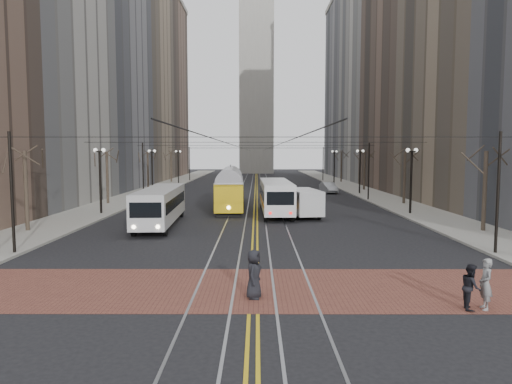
{
  "coord_description": "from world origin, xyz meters",
  "views": [
    {
      "loc": [
        0.12,
        -22.06,
        5.48
      ],
      "look_at": [
        0.06,
        6.65,
        3.0
      ],
      "focal_mm": 32.0,
      "sensor_mm": 36.0,
      "label": 1
    }
  ],
  "objects_px": {
    "sedan_silver": "(328,188)",
    "sedan_grey": "(294,194)",
    "streetcar": "(230,193)",
    "cargo_van": "(304,204)",
    "transit_bus": "(161,207)",
    "clock_tower": "(256,38)",
    "pedestrian_a": "(254,274)",
    "pedestrian_b": "(486,284)",
    "rear_bus": "(276,198)",
    "pedestrian_c": "(471,287)"
  },
  "relations": [
    {
      "from": "transit_bus",
      "to": "pedestrian_c",
      "type": "bearing_deg",
      "value": -53.89
    },
    {
      "from": "pedestrian_b",
      "to": "rear_bus",
      "type": "bearing_deg",
      "value": -159.55
    },
    {
      "from": "cargo_van",
      "to": "sedan_grey",
      "type": "bearing_deg",
      "value": 81.54
    },
    {
      "from": "pedestrian_b",
      "to": "pedestrian_c",
      "type": "distance_m",
      "value": 0.52
    },
    {
      "from": "transit_bus",
      "to": "rear_bus",
      "type": "relative_size",
      "value": 0.99
    },
    {
      "from": "cargo_van",
      "to": "pedestrian_c",
      "type": "height_order",
      "value": "cargo_van"
    },
    {
      "from": "sedan_silver",
      "to": "pedestrian_b",
      "type": "xyz_separation_m",
      "value": [
        -1.8,
        -46.5,
        0.18
      ]
    },
    {
      "from": "sedan_grey",
      "to": "sedan_silver",
      "type": "xyz_separation_m",
      "value": [
        5.61,
        10.45,
        -0.09
      ]
    },
    {
      "from": "pedestrian_b",
      "to": "pedestrian_c",
      "type": "relative_size",
      "value": 1.12
    },
    {
      "from": "sedan_silver",
      "to": "sedan_grey",
      "type": "bearing_deg",
      "value": -125.85
    },
    {
      "from": "streetcar",
      "to": "pedestrian_c",
      "type": "relative_size",
      "value": 8.25
    },
    {
      "from": "pedestrian_c",
      "to": "rear_bus",
      "type": "bearing_deg",
      "value": 26.96
    },
    {
      "from": "streetcar",
      "to": "pedestrian_c",
      "type": "distance_m",
      "value": 30.69
    },
    {
      "from": "sedan_grey",
      "to": "cargo_van",
      "type": "bearing_deg",
      "value": -88.46
    },
    {
      "from": "pedestrian_b",
      "to": "pedestrian_a",
      "type": "bearing_deg",
      "value": -92.24
    },
    {
      "from": "pedestrian_b",
      "to": "pedestrian_c",
      "type": "bearing_deg",
      "value": -83.73
    },
    {
      "from": "sedan_grey",
      "to": "streetcar",
      "type": "bearing_deg",
      "value": -131.65
    },
    {
      "from": "pedestrian_c",
      "to": "pedestrian_b",
      "type": "bearing_deg",
      "value": -76.12
    },
    {
      "from": "pedestrian_c",
      "to": "transit_bus",
      "type": "bearing_deg",
      "value": 52.47
    },
    {
      "from": "pedestrian_b",
      "to": "transit_bus",
      "type": "bearing_deg",
      "value": -134.19
    },
    {
      "from": "pedestrian_a",
      "to": "pedestrian_b",
      "type": "distance_m",
      "value": 8.18
    },
    {
      "from": "streetcar",
      "to": "pedestrian_a",
      "type": "xyz_separation_m",
      "value": [
        2.51,
        -27.76,
        -0.63
      ]
    },
    {
      "from": "clock_tower",
      "to": "streetcar",
      "type": "distance_m",
      "value": 86.68
    },
    {
      "from": "clock_tower",
      "to": "streetcar",
      "type": "bearing_deg",
      "value": -91.8
    },
    {
      "from": "cargo_van",
      "to": "sedan_grey",
      "type": "xyz_separation_m",
      "value": [
        0.16,
        13.26,
        -0.37
      ]
    },
    {
      "from": "streetcar",
      "to": "cargo_van",
      "type": "distance_m",
      "value": 9.09
    },
    {
      "from": "transit_bus",
      "to": "pedestrian_b",
      "type": "distance_m",
      "value": 23.93
    },
    {
      "from": "streetcar",
      "to": "cargo_van",
      "type": "height_order",
      "value": "streetcar"
    },
    {
      "from": "streetcar",
      "to": "rear_bus",
      "type": "xyz_separation_m",
      "value": [
        4.3,
        -4.03,
        -0.08
      ]
    },
    {
      "from": "sedan_grey",
      "to": "rear_bus",
      "type": "bearing_deg",
      "value": -100.46
    },
    {
      "from": "pedestrian_b",
      "to": "cargo_van",
      "type": "bearing_deg",
      "value": -163.87
    },
    {
      "from": "cargo_van",
      "to": "pedestrian_a",
      "type": "xyz_separation_m",
      "value": [
        -4.13,
        -21.57,
        -0.25
      ]
    },
    {
      "from": "pedestrian_a",
      "to": "streetcar",
      "type": "bearing_deg",
      "value": 17.78
    },
    {
      "from": "clock_tower",
      "to": "cargo_van",
      "type": "height_order",
      "value": "clock_tower"
    },
    {
      "from": "clock_tower",
      "to": "pedestrian_a",
      "type": "bearing_deg",
      "value": -90.0
    },
    {
      "from": "transit_bus",
      "to": "pedestrian_c",
      "type": "relative_size",
      "value": 7.01
    },
    {
      "from": "streetcar",
      "to": "pedestrian_a",
      "type": "bearing_deg",
      "value": -86.96
    },
    {
      "from": "sedan_silver",
      "to": "pedestrian_b",
      "type": "height_order",
      "value": "pedestrian_b"
    },
    {
      "from": "transit_bus",
      "to": "sedan_silver",
      "type": "height_order",
      "value": "transit_bus"
    },
    {
      "from": "transit_bus",
      "to": "cargo_van",
      "type": "relative_size",
      "value": 2.1
    },
    {
      "from": "sedan_silver",
      "to": "pedestrian_c",
      "type": "xyz_separation_m",
      "value": [
        -2.31,
        -46.5,
        0.08
      ]
    },
    {
      "from": "pedestrian_a",
      "to": "clock_tower",
      "type": "bearing_deg",
      "value": 12.62
    },
    {
      "from": "transit_bus",
      "to": "cargo_van",
      "type": "xyz_separation_m",
      "value": [
        11.27,
        4.33,
        -0.22
      ]
    },
    {
      "from": "cargo_van",
      "to": "rear_bus",
      "type": "bearing_deg",
      "value": 129.56
    },
    {
      "from": "transit_bus",
      "to": "pedestrian_c",
      "type": "height_order",
      "value": "transit_bus"
    },
    {
      "from": "sedan_grey",
      "to": "pedestrian_b",
      "type": "height_order",
      "value": "pedestrian_b"
    },
    {
      "from": "sedan_silver",
      "to": "pedestrian_b",
      "type": "bearing_deg",
      "value": -99.86
    },
    {
      "from": "streetcar",
      "to": "sedan_grey",
      "type": "xyz_separation_m",
      "value": [
        6.8,
        7.07,
        -0.74
      ]
    },
    {
      "from": "transit_bus",
      "to": "sedan_grey",
      "type": "xyz_separation_m",
      "value": [
        11.43,
        17.59,
        -0.59
      ]
    },
    {
      "from": "sedan_silver",
      "to": "rear_bus",
      "type": "bearing_deg",
      "value": -118.25
    }
  ]
}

